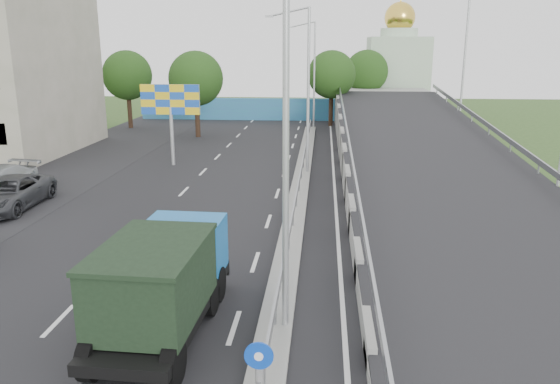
# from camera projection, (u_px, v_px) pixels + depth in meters

# --- Properties ---
(road_surface) EXTENTS (26.00, 90.00, 0.04)m
(road_surface) POSITION_uv_depth(u_px,v_px,m) (243.00, 198.00, 29.52)
(road_surface) COLOR black
(road_surface) RESTS_ON ground
(parking_strip) EXTENTS (8.00, 90.00, 0.05)m
(parking_strip) POSITION_uv_depth(u_px,v_px,m) (13.00, 193.00, 30.52)
(parking_strip) COLOR black
(parking_strip) RESTS_ON ground
(median) EXTENTS (1.00, 44.00, 0.20)m
(median) POSITION_uv_depth(u_px,v_px,m) (301.00, 180.00, 33.11)
(median) COLOR gray
(median) RESTS_ON ground
(overpass_ramp) EXTENTS (10.00, 50.00, 3.50)m
(overpass_ramp) POSITION_uv_depth(u_px,v_px,m) (429.00, 155.00, 32.11)
(overpass_ramp) COLOR gray
(overpass_ramp) RESTS_ON ground
(median_guardrail) EXTENTS (0.09, 44.00, 0.71)m
(median_guardrail) POSITION_uv_depth(u_px,v_px,m) (301.00, 169.00, 32.95)
(median_guardrail) COLOR gray
(median_guardrail) RESTS_ON median
(sign_bollard) EXTENTS (0.64, 0.23, 1.67)m
(sign_bollard) POSITION_uv_depth(u_px,v_px,m) (259.00, 375.00, 11.86)
(sign_bollard) COLOR black
(sign_bollard) RESTS_ON median
(lamp_post_near) EXTENTS (2.74, 0.18, 10.08)m
(lamp_post_near) POSITION_uv_depth(u_px,v_px,m) (279.00, 131.00, 14.30)
(lamp_post_near) COLOR #B2B5B7
(lamp_post_near) RESTS_ON median
(lamp_post_mid) EXTENTS (2.74, 0.18, 10.08)m
(lamp_post_mid) POSITION_uv_depth(u_px,v_px,m) (305.00, 82.00, 33.55)
(lamp_post_mid) COLOR #B2B5B7
(lamp_post_mid) RESTS_ON median
(lamp_post_far) EXTENTS (2.74, 0.18, 10.08)m
(lamp_post_far) POSITION_uv_depth(u_px,v_px,m) (312.00, 69.00, 52.81)
(lamp_post_far) COLOR #B2B5B7
(lamp_post_far) RESTS_ON median
(blue_wall) EXTENTS (30.00, 0.50, 2.40)m
(blue_wall) POSITION_uv_depth(u_px,v_px,m) (276.00, 109.00, 60.10)
(blue_wall) COLOR teal
(blue_wall) RESTS_ON ground
(church) EXTENTS (7.00, 7.00, 13.80)m
(church) POSITION_uv_depth(u_px,v_px,m) (397.00, 69.00, 65.66)
(church) COLOR #B2CCAD
(church) RESTS_ON ground
(billboard) EXTENTS (4.00, 0.24, 5.50)m
(billboard) POSITION_uv_depth(u_px,v_px,m) (170.00, 104.00, 36.60)
(billboard) COLOR #B2B5B7
(billboard) RESTS_ON ground
(tree_left_mid) EXTENTS (4.80, 4.80, 7.60)m
(tree_left_mid) POSITION_uv_depth(u_px,v_px,m) (196.00, 79.00, 47.97)
(tree_left_mid) COLOR black
(tree_left_mid) RESTS_ON ground
(tree_median_far) EXTENTS (4.80, 4.80, 7.60)m
(tree_median_far) POSITION_uv_depth(u_px,v_px,m) (332.00, 75.00, 54.75)
(tree_median_far) COLOR black
(tree_median_far) RESTS_ON ground
(tree_left_far) EXTENTS (4.80, 4.80, 7.60)m
(tree_left_far) POSITION_uv_depth(u_px,v_px,m) (127.00, 75.00, 53.40)
(tree_left_far) COLOR black
(tree_left_far) RESTS_ON ground
(tree_ramp_far) EXTENTS (4.80, 4.80, 7.60)m
(tree_ramp_far) POSITION_uv_depth(u_px,v_px,m) (367.00, 72.00, 61.19)
(tree_ramp_far) COLOR black
(tree_ramp_far) RESTS_ON ground
(dump_truck) EXTENTS (2.76, 6.71, 2.92)m
(dump_truck) POSITION_uv_depth(u_px,v_px,m) (164.00, 278.00, 15.44)
(dump_truck) COLOR black
(dump_truck) RESTS_ON ground
(parked_car_c) EXTENTS (2.80, 5.81, 1.60)m
(parked_car_c) POSITION_uv_depth(u_px,v_px,m) (9.00, 193.00, 27.40)
(parked_car_c) COLOR #37393D
(parked_car_c) RESTS_ON ground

